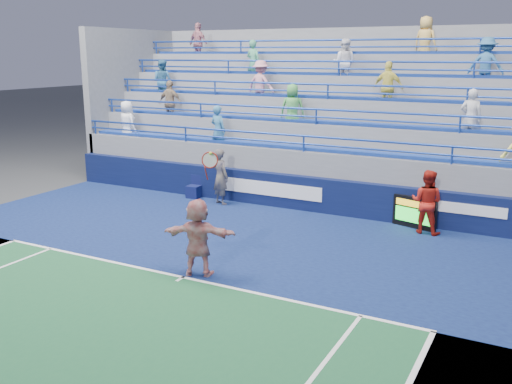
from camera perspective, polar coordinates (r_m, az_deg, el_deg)
The scene contains 8 objects.
ground at distance 12.95m, azimuth -7.31°, elevation -8.55°, with size 120.00×120.00×0.00m, color #333538.
sponsor_wall at distance 18.20m, azimuth 4.45°, elevation -0.08°, with size 18.00×0.32×1.10m.
bleacher_stand at distance 21.46m, azimuth 8.52°, elevation 4.63°, with size 18.00×5.60×6.13m.
serve_speed_board at distance 16.85m, azimuth 15.58°, elevation -2.01°, with size 1.30×0.50×0.91m.
judge_chair at distance 19.81m, azimuth -6.18°, elevation 0.12°, with size 0.46×0.46×0.78m.
tennis_player at distance 12.79m, azimuth -5.81°, elevation -4.51°, with size 1.73×1.03×2.86m.
line_judge at distance 18.76m, azimuth -3.58°, elevation 1.55°, with size 0.68×0.45×1.87m, color #141639.
ball_girl at distance 16.37m, azimuth 16.70°, elevation -0.96°, with size 0.87×0.68×1.79m, color #AA1D13.
Camera 1 is at (6.99, -9.74, 4.88)m, focal length 40.00 mm.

